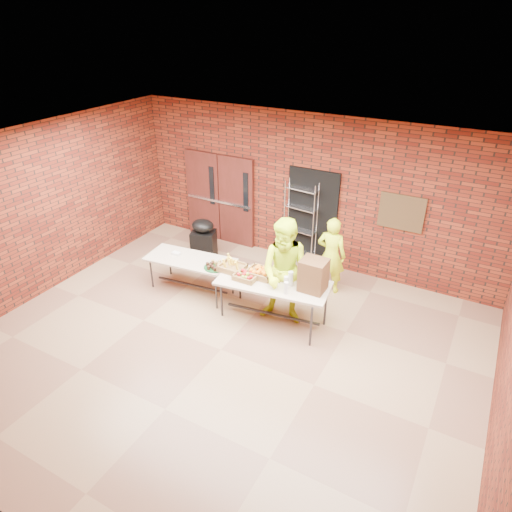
{
  "coord_description": "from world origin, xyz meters",
  "views": [
    {
      "loc": [
        3.33,
        -4.83,
        4.96
      ],
      "look_at": [
        -0.11,
        1.4,
        1.06
      ],
      "focal_mm": 32.0,
      "sensor_mm": 36.0,
      "label": 1
    }
  ],
  "objects_px": {
    "table_right": "(273,285)",
    "coffee_dispenser": "(313,275)",
    "volunteer_woman": "(331,255)",
    "table_left": "(190,262)",
    "volunteer_man": "(287,273)",
    "covered_grill": "(204,239)",
    "wire_rack": "(300,224)"
  },
  "relations": [
    {
      "from": "coffee_dispenser",
      "to": "volunteer_man",
      "type": "bearing_deg",
      "value": 178.08
    },
    {
      "from": "wire_rack",
      "to": "volunteer_man",
      "type": "relative_size",
      "value": 0.95
    },
    {
      "from": "table_right",
      "to": "volunteer_woman",
      "type": "xyz_separation_m",
      "value": [
        0.52,
        1.43,
        0.05
      ]
    },
    {
      "from": "table_left",
      "to": "table_right",
      "type": "relative_size",
      "value": 0.88
    },
    {
      "from": "wire_rack",
      "to": "volunteer_woman",
      "type": "height_order",
      "value": "wire_rack"
    },
    {
      "from": "table_left",
      "to": "volunteer_man",
      "type": "xyz_separation_m",
      "value": [
        2.03,
        0.02,
        0.33
      ]
    },
    {
      "from": "table_right",
      "to": "volunteer_man",
      "type": "bearing_deg",
      "value": 27.0
    },
    {
      "from": "volunteer_woman",
      "to": "wire_rack",
      "type": "bearing_deg",
      "value": -40.04
    },
    {
      "from": "wire_rack",
      "to": "volunteer_man",
      "type": "distance_m",
      "value": 2.15
    },
    {
      "from": "table_left",
      "to": "covered_grill",
      "type": "xyz_separation_m",
      "value": [
        -0.55,
        1.22,
        -0.19
      ]
    },
    {
      "from": "coffee_dispenser",
      "to": "covered_grill",
      "type": "relative_size",
      "value": 0.6
    },
    {
      "from": "coffee_dispenser",
      "to": "covered_grill",
      "type": "height_order",
      "value": "coffee_dispenser"
    },
    {
      "from": "wire_rack",
      "to": "volunteer_man",
      "type": "height_order",
      "value": "volunteer_man"
    },
    {
      "from": "coffee_dispenser",
      "to": "table_right",
      "type": "bearing_deg",
      "value": -170.41
    },
    {
      "from": "table_left",
      "to": "table_right",
      "type": "xyz_separation_m",
      "value": [
        1.85,
        -0.11,
        0.08
      ]
    },
    {
      "from": "table_left",
      "to": "coffee_dispenser",
      "type": "height_order",
      "value": "coffee_dispenser"
    },
    {
      "from": "table_right",
      "to": "coffee_dispenser",
      "type": "relative_size",
      "value": 3.65
    },
    {
      "from": "table_left",
      "to": "covered_grill",
      "type": "height_order",
      "value": "covered_grill"
    },
    {
      "from": "table_right",
      "to": "volunteer_man",
      "type": "xyz_separation_m",
      "value": [
        0.19,
        0.13,
        0.25
      ]
    },
    {
      "from": "wire_rack",
      "to": "table_right",
      "type": "bearing_deg",
      "value": -71.57
    },
    {
      "from": "coffee_dispenser",
      "to": "volunteer_woman",
      "type": "bearing_deg",
      "value": 97.02
    },
    {
      "from": "table_right",
      "to": "covered_grill",
      "type": "distance_m",
      "value": 2.75
    },
    {
      "from": "volunteer_man",
      "to": "table_right",
      "type": "bearing_deg",
      "value": -155.11
    },
    {
      "from": "table_right",
      "to": "volunteer_woman",
      "type": "bearing_deg",
      "value": 62.44
    },
    {
      "from": "volunteer_man",
      "to": "volunteer_woman",
      "type": "bearing_deg",
      "value": 66.02
    },
    {
      "from": "wire_rack",
      "to": "volunteer_woman",
      "type": "xyz_separation_m",
      "value": [
        0.99,
        -0.75,
        -0.15
      ]
    },
    {
      "from": "table_left",
      "to": "table_right",
      "type": "height_order",
      "value": "table_right"
    },
    {
      "from": "wire_rack",
      "to": "covered_grill",
      "type": "bearing_deg",
      "value": -149.9
    },
    {
      "from": "covered_grill",
      "to": "coffee_dispenser",
      "type": "bearing_deg",
      "value": -40.85
    },
    {
      "from": "covered_grill",
      "to": "volunteer_woman",
      "type": "distance_m",
      "value": 2.93
    },
    {
      "from": "covered_grill",
      "to": "table_left",
      "type": "bearing_deg",
      "value": -85.02
    },
    {
      "from": "volunteer_woman",
      "to": "table_left",
      "type": "bearing_deg",
      "value": 26.37
    }
  ]
}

